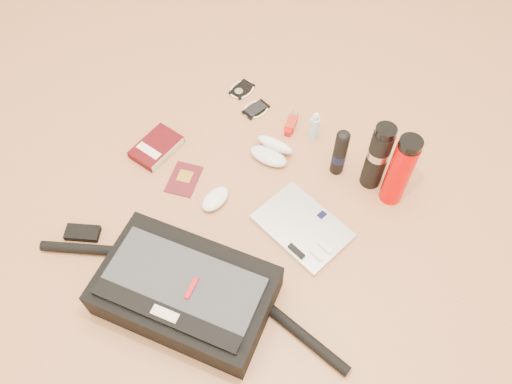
# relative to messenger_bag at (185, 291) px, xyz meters

# --- Properties ---
(ground) EXTENTS (4.00, 4.00, 0.00)m
(ground) POSITION_rel_messenger_bag_xyz_m (-0.05, 0.29, -0.06)
(ground) COLOR #B3764A
(ground) RESTS_ON ground
(messenger_bag) EXTENTS (0.98, 0.42, 0.14)m
(messenger_bag) POSITION_rel_messenger_bag_xyz_m (0.00, 0.00, 0.00)
(messenger_bag) COLOR black
(messenger_bag) RESTS_ON ground
(laptop) EXTENTS (0.32, 0.24, 0.03)m
(laptop) POSITION_rel_messenger_bag_xyz_m (0.14, 0.41, -0.05)
(laptop) COLOR silver
(laptop) RESTS_ON ground
(book) EXTENTS (0.12, 0.18, 0.03)m
(book) POSITION_rel_messenger_bag_xyz_m (-0.47, 0.36, -0.05)
(book) COLOR #41060B
(book) RESTS_ON ground
(passport) EXTENTS (0.14, 0.16, 0.01)m
(passport) POSITION_rel_messenger_bag_xyz_m (-0.30, 0.32, -0.06)
(passport) COLOR #4E1119
(passport) RESTS_ON ground
(mouse) EXTENTS (0.07, 0.11, 0.04)m
(mouse) POSITION_rel_messenger_bag_xyz_m (-0.15, 0.32, -0.05)
(mouse) COLOR white
(mouse) RESTS_ON ground
(sunglasses_case) EXTENTS (0.16, 0.14, 0.08)m
(sunglasses_case) POSITION_rel_messenger_bag_xyz_m (-0.12, 0.59, -0.03)
(sunglasses_case) COLOR silver
(sunglasses_case) RESTS_ON ground
(ipod) EXTENTS (0.09, 0.10, 0.01)m
(ipod) POSITION_rel_messenger_bag_xyz_m (-0.41, 0.78, -0.06)
(ipod) COLOR black
(ipod) RESTS_ON ground
(phone) EXTENTS (0.09, 0.11, 0.01)m
(phone) POSITION_rel_messenger_bag_xyz_m (-0.30, 0.73, -0.06)
(phone) COLOR black
(phone) RESTS_ON ground
(inhaler) EXTENTS (0.06, 0.12, 0.03)m
(inhaler) POSITION_rel_messenger_bag_xyz_m (-0.15, 0.75, -0.05)
(inhaler) COLOR #B02518
(inhaler) RESTS_ON ground
(spray_bottle) EXTENTS (0.04, 0.04, 0.13)m
(spray_bottle) POSITION_rel_messenger_bag_xyz_m (-0.05, 0.75, -0.01)
(spray_bottle) COLOR #ADDFF1
(spray_bottle) RESTS_ON ground
(aerosol_can) EXTENTS (0.05, 0.05, 0.20)m
(aerosol_can) POSITION_rel_messenger_bag_xyz_m (0.10, 0.68, 0.04)
(aerosol_can) COLOR black
(aerosol_can) RESTS_ON ground
(thermos_black) EXTENTS (0.08, 0.08, 0.28)m
(thermos_black) POSITION_rel_messenger_bag_xyz_m (0.21, 0.71, 0.08)
(thermos_black) COLOR black
(thermos_black) RESTS_ON ground
(thermos_red) EXTENTS (0.09, 0.09, 0.29)m
(thermos_red) POSITION_rel_messenger_bag_xyz_m (0.30, 0.69, 0.08)
(thermos_red) COLOR #D60100
(thermos_red) RESTS_ON ground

